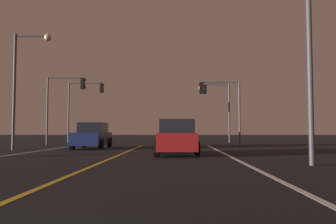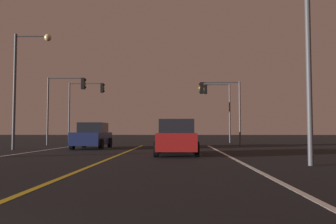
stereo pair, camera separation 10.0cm
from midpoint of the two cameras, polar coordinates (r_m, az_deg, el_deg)
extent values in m
cube|color=silver|center=(11.87, 13.28, -8.60)|extent=(0.16, 31.62, 0.01)
cube|color=gold|center=(11.98, -12.10, -8.56)|extent=(0.16, 31.62, 0.01)
cylinder|color=black|center=(21.88, -10.75, -5.19)|extent=(0.22, 0.68, 0.68)
cylinder|color=black|center=(22.34, -15.28, -5.09)|extent=(0.22, 0.68, 0.68)
cylinder|color=black|center=(24.52, -9.37, -4.97)|extent=(0.22, 0.68, 0.68)
cylinder|color=black|center=(24.93, -13.45, -4.90)|extent=(0.22, 0.68, 0.68)
cube|color=navy|center=(23.39, -12.18, -4.25)|extent=(1.80, 4.30, 0.80)
cube|color=black|center=(23.62, -12.01, -2.50)|extent=(1.60, 2.10, 0.64)
cube|color=red|center=(25.30, -9.70, -3.96)|extent=(0.24, 0.08, 0.16)
cube|color=red|center=(25.57, -12.34, -3.92)|extent=(0.24, 0.08, 0.16)
cylinder|color=black|center=(26.28, -0.46, -4.89)|extent=(0.22, 0.68, 0.68)
cylinder|color=black|center=(26.27, 3.48, -4.88)|extent=(0.22, 0.68, 0.68)
cylinder|color=black|center=(23.58, -0.73, -5.09)|extent=(0.22, 0.68, 0.68)
cylinder|color=black|center=(23.57, 3.67, -5.09)|extent=(0.22, 0.68, 0.68)
cube|color=#38383D|center=(24.90, 1.49, -4.25)|extent=(1.80, 4.30, 0.80)
cube|color=black|center=(24.65, 1.48, -2.59)|extent=(1.60, 2.10, 0.64)
cube|color=red|center=(22.81, -0.05, -4.10)|extent=(0.24, 0.08, 0.16)
cube|color=red|center=(22.80, 2.97, -4.10)|extent=(0.24, 0.08, 0.16)
cylinder|color=black|center=(18.30, -1.22, -5.66)|extent=(0.22, 0.68, 0.68)
cylinder|color=black|center=(18.30, 4.45, -5.66)|extent=(0.22, 0.68, 0.68)
cylinder|color=black|center=(15.61, -1.74, -6.11)|extent=(0.22, 0.68, 0.68)
cylinder|color=black|center=(15.60, 4.91, -6.10)|extent=(0.22, 0.68, 0.68)
cube|color=maroon|center=(16.92, 1.60, -4.79)|extent=(1.80, 4.30, 0.80)
cube|color=black|center=(16.66, 1.59, -2.34)|extent=(1.60, 2.10, 0.64)
cube|color=red|center=(14.83, -0.76, -4.64)|extent=(0.24, 0.08, 0.16)
cube|color=red|center=(14.83, 3.89, -4.64)|extent=(0.24, 0.08, 0.16)
cylinder|color=#4C4C51|center=(28.35, 11.76, -0.22)|extent=(0.14, 0.14, 5.10)
cylinder|color=#4C4C51|center=(28.37, 8.69, 4.82)|extent=(3.02, 0.10, 0.10)
cube|color=black|center=(28.17, 5.65, 3.93)|extent=(0.28, 0.36, 0.90)
sphere|color=#3A0605|center=(28.20, 5.32, 4.54)|extent=(0.20, 0.20, 0.20)
sphere|color=orange|center=(28.16, 5.32, 3.93)|extent=(0.20, 0.20, 0.20)
sphere|color=#063816|center=(28.12, 5.33, 3.32)|extent=(0.20, 0.20, 0.20)
cylinder|color=#4C4C51|center=(29.88, -18.97, 0.12)|extent=(0.14, 0.14, 5.50)
cylinder|color=#4C4C51|center=(29.67, -16.28, 5.33)|extent=(2.87, 0.10, 0.10)
cube|color=black|center=(29.20, -13.60, 4.54)|extent=(0.28, 0.36, 0.90)
sphere|color=#3A0605|center=(29.20, -13.29, 5.13)|extent=(0.20, 0.20, 0.20)
sphere|color=orange|center=(29.16, -13.30, 4.55)|extent=(0.20, 0.20, 0.20)
sphere|color=#063816|center=(29.12, -13.31, 3.96)|extent=(0.20, 0.20, 0.20)
cylinder|color=#4C4C51|center=(33.79, 10.15, -0.22)|extent=(0.14, 0.14, 5.66)
cylinder|color=#4C4C51|center=(33.90, 8.18, 4.47)|extent=(2.29, 0.10, 0.10)
cube|color=black|center=(33.73, 6.25, 3.72)|extent=(0.28, 0.36, 0.90)
sphere|color=#3A0605|center=(33.76, 5.97, 4.23)|extent=(0.20, 0.20, 0.20)
sphere|color=orange|center=(33.72, 5.98, 3.72)|extent=(0.20, 0.20, 0.20)
sphere|color=#063816|center=(33.69, 5.98, 3.22)|extent=(0.20, 0.20, 0.20)
cylinder|color=#4C4C51|center=(35.08, -15.78, -0.13)|extent=(0.14, 0.14, 5.82)
cylinder|color=#4C4C51|center=(34.89, -13.20, 4.57)|extent=(3.20, 0.10, 0.10)
cube|color=black|center=(34.45, -10.63, 3.88)|extent=(0.28, 0.36, 0.90)
sphere|color=#3A0605|center=(34.46, -10.36, 4.38)|extent=(0.20, 0.20, 0.20)
sphere|color=orange|center=(34.42, -10.37, 3.89)|extent=(0.20, 0.20, 0.20)
sphere|color=#063816|center=(34.39, -10.37, 3.39)|extent=(0.20, 0.20, 0.20)
cylinder|color=#4C4C51|center=(12.87, 22.21, 8.09)|extent=(0.18, 0.18, 7.21)
cylinder|color=#4C4C51|center=(23.60, -23.70, 3.12)|extent=(0.18, 0.18, 7.22)
cylinder|color=#4C4C51|center=(23.80, -21.26, 11.49)|extent=(2.03, 0.10, 0.10)
sphere|color=#F9D88C|center=(23.40, -18.93, 11.44)|extent=(0.44, 0.44, 0.44)
camera|label=1|loc=(0.05, -88.19, -0.10)|focal=37.28mm
camera|label=2|loc=(0.05, 91.81, 0.10)|focal=37.28mm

